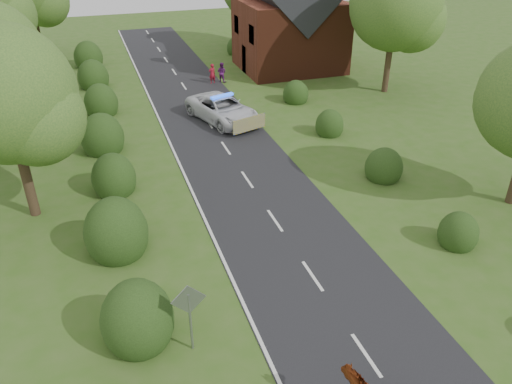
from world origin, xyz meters
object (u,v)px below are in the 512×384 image
object	(u,v)px
road_sign	(189,308)
police_van	(223,109)
pedestrian_red	(212,74)
pedestrian_purple	(222,72)

from	to	relation	value
road_sign	police_van	bearing A→B (deg)	71.78
police_van	pedestrian_red	xyz separation A→B (m)	(1.31, 7.85, -0.03)
road_sign	pedestrian_purple	size ratio (longest dim) A/B	1.64
police_van	road_sign	bearing A→B (deg)	-126.58
pedestrian_red	pedestrian_purple	bearing A→B (deg)	172.41
pedestrian_red	road_sign	bearing A→B (deg)	58.57
road_sign	pedestrian_red	bearing A→B (deg)	74.35
pedestrian_purple	police_van	bearing A→B (deg)	116.40
police_van	pedestrian_purple	size ratio (longest dim) A/B	4.05
police_van	pedestrian_purple	world-z (taller)	police_van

